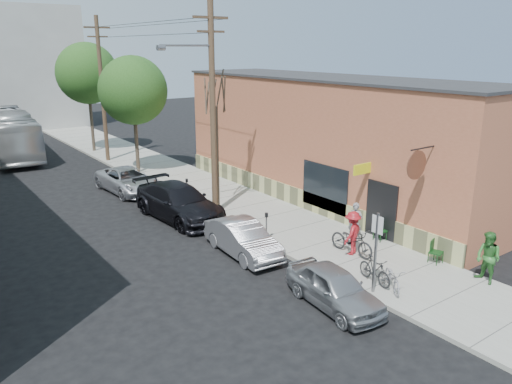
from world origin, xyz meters
TOP-DOWN VIEW (x-y plane):
  - ground at (0.00, 0.00)m, footprint 120.00×120.00m
  - sidewalk at (4.25, 11.00)m, footprint 4.50×58.00m
  - cafe_building at (8.99, 4.99)m, footprint 6.60×20.20m
  - sign_post at (2.35, -4.22)m, footprint 0.07×0.45m
  - parking_meter_near at (2.25, 1.58)m, footprint 0.14×0.14m
  - parking_meter_far at (2.25, 8.54)m, footprint 0.14×0.14m
  - utility_pole_near at (2.39, 6.04)m, footprint 3.57×0.28m
  - utility_pole_far at (2.45, 20.92)m, footprint 1.80×0.28m
  - tree_bare at (2.80, 6.38)m, footprint 0.24×0.24m
  - tree_leafy_mid at (2.80, 16.26)m, footprint 4.33×4.33m
  - tree_leafy_far at (2.80, 24.93)m, footprint 4.64×4.64m
  - patio_chair_a at (6.18, -1.25)m, footprint 0.53×0.53m
  - patio_chair_b at (6.08, -4.05)m, footprint 0.63×0.63m
  - patron_grey at (5.27, -0.64)m, footprint 0.62×0.72m
  - patron_green at (6.08, -6.06)m, footprint 0.88×1.03m
  - cyclist at (4.14, -1.55)m, footprint 1.29×0.99m
  - cyclist_bike at (4.14, -1.55)m, footprint 0.82×2.12m
  - parked_bike_a at (2.91, -3.79)m, footprint 0.68×1.64m
  - parked_bike_b at (3.03, -4.47)m, footprint 1.34×1.60m
  - car_0 at (0.80, -3.93)m, footprint 1.92×3.96m
  - car_1 at (0.80, 1.23)m, footprint 1.70×4.22m
  - car_2 at (0.80, 6.69)m, footprint 2.76×5.92m
  - car_3 at (0.62, 12.57)m, footprint 2.61×5.14m
  - bus at (-2.67, 27.26)m, footprint 3.94×12.53m

SIDE VIEW (x-z plane):
  - ground at x=0.00m, z-range 0.00..0.00m
  - sidewalk at x=4.25m, z-range 0.00..0.15m
  - parked_bike_b at x=3.03m, z-range 0.15..0.97m
  - patio_chair_a at x=6.18m, z-range 0.15..1.03m
  - patio_chair_b at x=6.08m, z-range 0.15..1.03m
  - parked_bike_a at x=2.91m, z-range 0.15..1.11m
  - car_0 at x=0.80m, z-range 0.00..1.30m
  - car_1 at x=0.80m, z-range 0.00..1.36m
  - car_3 at x=0.62m, z-range 0.00..1.39m
  - cyclist_bike at x=4.14m, z-range 0.15..1.25m
  - car_2 at x=0.80m, z-range 0.00..1.67m
  - parking_meter_near at x=2.25m, z-range 0.36..1.60m
  - parking_meter_far at x=2.25m, z-range 0.36..1.60m
  - patron_grey at x=5.27m, z-range 0.15..1.83m
  - cyclist at x=4.14m, z-range 0.15..1.92m
  - patron_green at x=6.08m, z-range 0.15..2.00m
  - bus at x=-2.67m, z-range 0.00..3.43m
  - sign_post at x=2.35m, z-range 0.43..3.23m
  - tree_bare at x=2.80m, z-range 0.15..5.35m
  - cafe_building at x=8.99m, z-range 0.00..6.61m
  - utility_pole_far at x=2.45m, z-range 0.34..10.34m
  - utility_pole_near at x=2.39m, z-range 0.41..10.41m
  - tree_leafy_mid at x=2.80m, z-range 1.70..9.16m
  - tree_leafy_far at x=2.80m, z-range 1.97..10.28m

